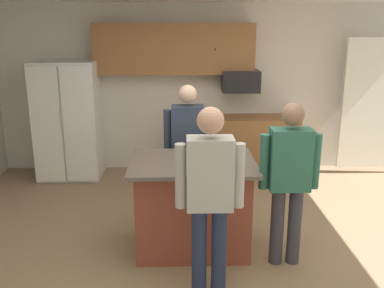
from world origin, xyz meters
name	(u,v)px	position (x,y,z in m)	size (l,w,h in m)	color
floor	(211,252)	(0.00, 0.00, 0.00)	(7.04, 7.04, 0.00)	#937A5B
back_wall	(200,88)	(0.00, 2.80, 1.30)	(6.40, 0.10, 2.60)	silver
french_door_window_panel	(371,105)	(2.60, 2.40, 1.10)	(0.90, 0.06, 2.00)	white
cabinet_run_upper	(174,49)	(-0.40, 2.60, 1.93)	(2.40, 0.38, 0.75)	#936038
cabinet_run_lower	(239,145)	(0.60, 2.48, 0.45)	(1.80, 0.63, 0.90)	#936038
refrigerator	(69,120)	(-2.00, 2.38, 0.88)	(0.92, 0.76, 1.77)	white
microwave_over_range	(240,81)	(0.60, 2.50, 1.45)	(0.56, 0.40, 0.32)	black
kitchen_island	(193,204)	(-0.19, 0.12, 0.48)	(1.26, 0.93, 0.95)	brown
person_guest_left	(210,191)	(-0.07, -0.68, 0.96)	(0.57, 0.22, 1.66)	#232D4C
person_guest_right	(289,175)	(0.71, -0.20, 0.92)	(0.57, 0.22, 1.60)	#383842
person_host_foreground	(188,142)	(-0.22, 0.94, 0.92)	(0.57, 0.22, 1.61)	#232D4C
glass_dark_ale	(225,156)	(0.13, 0.06, 1.02)	(0.07, 0.07, 0.14)	black
tumbler_amber	(218,148)	(0.08, 0.33, 1.03)	(0.07, 0.07, 0.15)	black
mug_blue_stoneware	(199,155)	(-0.13, 0.16, 1.01)	(0.13, 0.09, 0.10)	white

